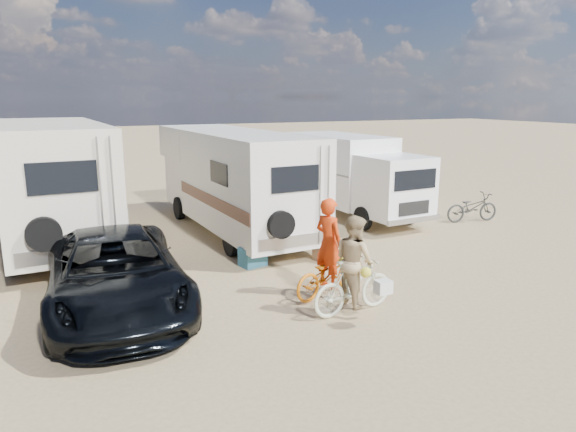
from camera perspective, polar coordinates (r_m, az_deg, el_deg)
name	(u,v)px	position (r m, az deg, el deg)	size (l,w,h in m)	color
ground	(352,302)	(10.93, 7.00, -9.23)	(140.00, 140.00, 0.00)	tan
rv_main	(233,182)	(16.14, -6.02, 3.70)	(2.30, 8.03, 3.09)	silver
rv_left	(54,186)	(15.71, -24.09, 3.00)	(2.56, 7.12, 3.42)	beige
box_truck	(353,177)	(18.36, 7.12, 4.27)	(2.07, 6.27, 2.77)	white
dark_suv	(116,273)	(10.76, -18.23, -5.88)	(2.50, 5.42, 1.51)	black
bike_man	(328,273)	(11.07, 4.41, -6.23)	(0.64, 1.82, 0.96)	#CA640A
bike_woman	(354,286)	(10.22, 7.15, -7.54)	(0.51, 1.82, 1.09)	beige
rider_man	(329,252)	(10.92, 4.45, -3.88)	(0.70, 0.46, 1.91)	red
rider_woman	(354,269)	(10.11, 7.20, -5.78)	(0.85, 0.66, 1.75)	tan
bike_parked	(472,207)	(18.52, 19.38, 0.88)	(0.64, 1.84, 0.97)	#272A27
cooler	(253,256)	(12.99, -3.86, -4.42)	(0.60, 0.44, 0.48)	#29627D
crate	(325,253)	(13.44, 4.00, -4.09)	(0.45, 0.45, 0.36)	#8D694D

